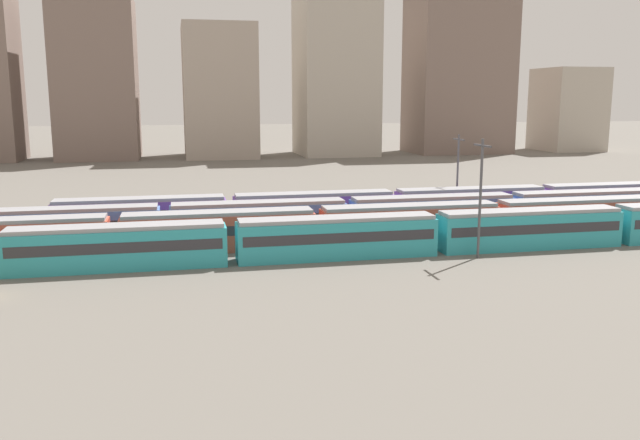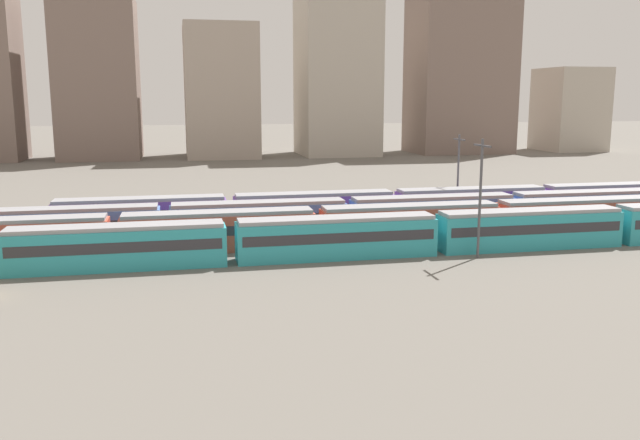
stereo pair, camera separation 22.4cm
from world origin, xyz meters
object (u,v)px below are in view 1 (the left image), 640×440
train_track_3 (394,206)px  catenary_pole_1 (458,171)px  train_track_2 (432,212)px  train_track_0 (529,228)px  train_track_1 (497,219)px  catenary_pole_0 (480,193)px

train_track_3 → catenary_pole_1: (9.00, 2.98, 3.56)m
train_track_2 → catenary_pole_1: (6.42, 8.18, 3.56)m
train_track_0 → train_track_1: 5.25m
catenary_pole_0 → catenary_pole_1: 22.46m
train_track_3 → catenary_pole_0: 18.82m
train_track_2 → train_track_3: bearing=116.4°
train_track_0 → train_track_3: size_ratio=1.25×
catenary_pole_1 → train_track_2: bearing=-128.1°
train_track_2 → catenary_pole_0: catenary_pole_0 is taller
train_track_0 → train_track_2: bearing=119.0°
train_track_1 → catenary_pole_1: bearing=84.1°
train_track_0 → train_track_3: same height
train_track_0 → catenary_pole_0: 8.11m
train_track_1 → train_track_3: size_ratio=1.51×
train_track_0 → train_track_3: (-8.34, 15.60, 0.00)m
train_track_3 → catenary_pole_0: (1.82, -18.30, 3.99)m
train_track_0 → catenary_pole_0: (-6.52, -2.70, 3.99)m
train_track_1 → catenary_pole_1: size_ratio=11.44×
catenary_pole_1 → catenary_pole_0: bearing=-108.6°
train_track_1 → train_track_3: 12.90m
train_track_1 → catenary_pole_1: 13.91m
train_track_3 → train_track_1: bearing=-53.7°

